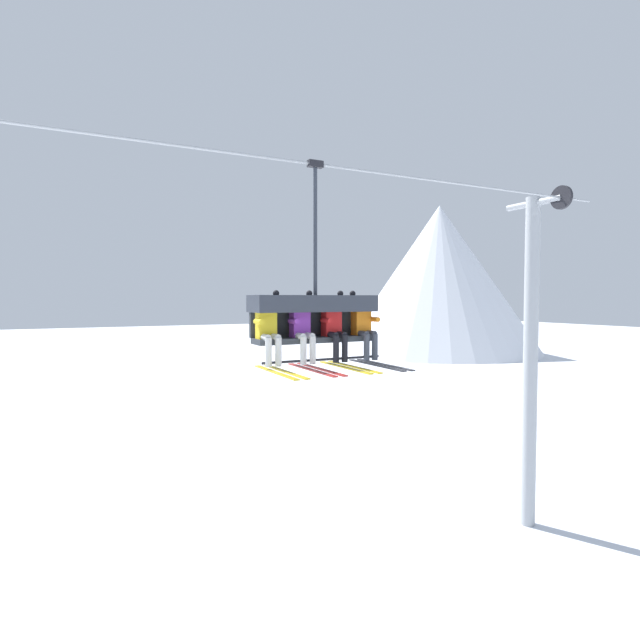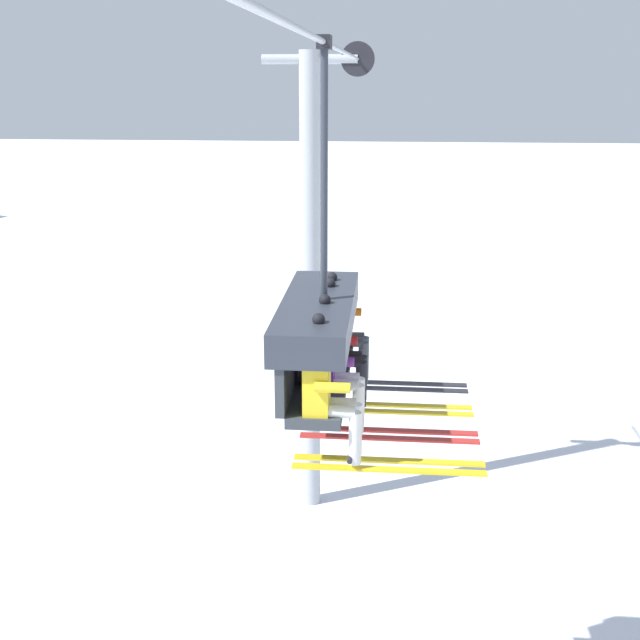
# 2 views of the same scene
# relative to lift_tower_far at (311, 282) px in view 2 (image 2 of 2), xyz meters

# --- Properties ---
(lift_tower_far) EXTENTS (0.36, 1.88, 8.51)m
(lift_tower_far) POSITION_rel_lift_tower_far_xyz_m (0.00, 0.00, 0.00)
(lift_tower_far) COLOR #9EA3A8
(lift_tower_far) RESTS_ON ground_plane
(lift_cable) EXTENTS (16.79, 0.05, 0.05)m
(lift_cable) POSITION_rel_lift_tower_far_xyz_m (-7.40, -0.78, 3.81)
(lift_cable) COLOR #9EA3A8
(chairlift_chair) EXTENTS (2.33, 0.74, 3.55)m
(chairlift_chair) POSITION_rel_lift_tower_far_xyz_m (-6.52, -0.71, 1.21)
(chairlift_chair) COLOR #33383D
(skier_yellow) EXTENTS (0.48, 1.70, 1.34)m
(skier_yellow) POSITION_rel_lift_tower_far_xyz_m (-7.47, -0.92, 0.91)
(skier_yellow) COLOR yellow
(skier_purple) EXTENTS (0.48, 1.70, 1.34)m
(skier_purple) POSITION_rel_lift_tower_far_xyz_m (-6.83, -0.92, 0.91)
(skier_purple) COLOR purple
(skier_red) EXTENTS (0.48, 1.70, 1.34)m
(skier_red) POSITION_rel_lift_tower_far_xyz_m (-6.20, -0.92, 0.91)
(skier_red) COLOR red
(skier_orange) EXTENTS (0.48, 1.70, 1.34)m
(skier_orange) POSITION_rel_lift_tower_far_xyz_m (-5.57, -0.92, 0.91)
(skier_orange) COLOR orange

